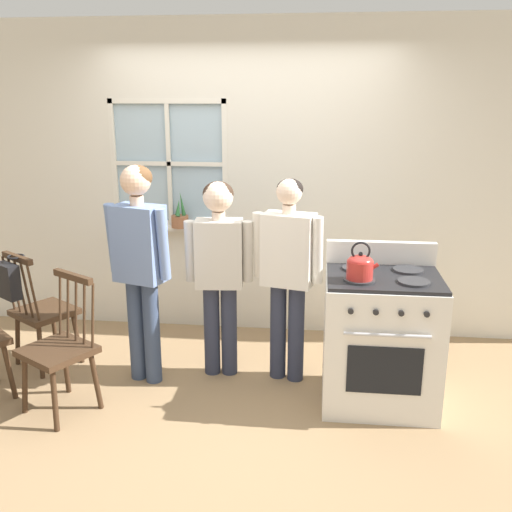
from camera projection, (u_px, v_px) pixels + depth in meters
name	position (u px, v px, depth m)	size (l,w,h in m)	color
ground_plane	(224.00, 404.00, 3.97)	(16.00, 16.00, 0.00)	#937551
wall_back	(252.00, 183.00, 4.94)	(6.40, 0.16, 2.70)	silver
chair_by_window	(42.00, 313.00, 4.45)	(0.57, 0.56, 0.94)	#3D2819
chair_center_cluster	(60.00, 350.00, 3.80)	(0.57, 0.56, 0.94)	#3D2819
person_elderly_left	(140.00, 254.00, 4.06)	(0.51, 0.31, 1.62)	#384766
person_teen_center	(219.00, 260.00, 4.18)	(0.50, 0.25, 1.49)	#2D3347
person_adult_right	(288.00, 264.00, 4.11)	(0.53, 0.29, 1.52)	#2D3347
stove	(380.00, 338.00, 3.90)	(0.76, 0.68, 1.08)	white
kettle	(360.00, 266.00, 3.64)	(0.21, 0.17, 0.25)	red
potted_plant	(180.00, 218.00, 5.01)	(0.15, 0.15, 0.32)	#935B3D
handbag	(8.00, 280.00, 4.18)	(0.25, 0.25, 0.31)	black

